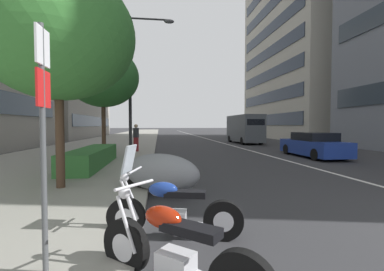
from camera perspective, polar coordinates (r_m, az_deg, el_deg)
sidewalk_right_plaza at (r=32.62m, az=-15.30°, el=-0.90°), size 160.00×8.58×0.15m
lane_centre_stripe at (r=37.85m, az=2.57°, el=-0.52°), size 110.00×0.16×0.01m
motorcycle_mid_row at (r=3.02m, az=-3.88°, el=-24.50°), size 1.46×1.73×1.11m
motorcycle_under_tarp at (r=4.28m, az=-4.62°, el=-16.11°), size 0.74×2.15×1.47m
motorcycle_second_in_row at (r=6.73m, az=-6.98°, el=-8.10°), size 1.81×2.24×1.07m
car_mid_block_traffic at (r=16.26m, az=25.04°, el=-1.99°), size 4.61×1.84×1.39m
delivery_van_ahead at (r=26.85m, az=11.42°, el=1.54°), size 6.13×2.12×2.83m
parking_sign_by_curb at (r=3.25m, az=-29.85°, el=3.25°), size 0.32×0.06×2.73m
street_lamp_with_banners at (r=15.90m, az=-12.00°, el=13.69°), size 1.26×2.66×7.92m
clipped_hedge_bed at (r=11.31m, az=-21.08°, el=-4.45°), size 5.20×1.10×0.71m
street_tree_near_plaza_corner at (r=7.96m, az=-27.31°, el=18.90°), size 3.92×3.92×5.63m
street_tree_by_lamp_post at (r=15.19m, az=-18.91°, el=12.01°), size 3.83×3.83×5.89m
pedestrian_on_plaza at (r=16.94m, az=-12.16°, el=-0.43°), size 0.44×0.34×1.73m
office_tower_mid_left at (r=45.10m, az=28.41°, el=20.57°), size 20.19×19.14×32.41m
office_tower_behind_plaza at (r=47.31m, az=-30.04°, el=18.25°), size 23.91×15.05×30.22m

